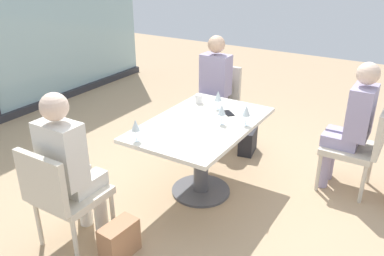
{
  "coord_description": "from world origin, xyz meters",
  "views": [
    {
      "loc": [
        -2.81,
        -1.64,
        2.13
      ],
      "look_at": [
        0.0,
        0.1,
        0.65
      ],
      "focal_mm": 37.1,
      "sensor_mm": 36.0,
      "label": 1
    }
  ],
  "objects": [
    {
      "name": "handbag_2",
      "position": [
        1.0,
        -0.04,
        0.14
      ],
      "size": [
        0.33,
        0.22,
        0.28
      ],
      "primitive_type": "cube",
      "rotation": [
        0.0,
        0.0,
        0.2
      ],
      "color": "#232328",
      "rests_on": "ground_plane"
    },
    {
      "name": "wine_glass_3",
      "position": [
        0.06,
        -0.17,
        0.86
      ],
      "size": [
        0.07,
        0.07,
        0.18
      ],
      "color": "silver",
      "rests_on": "dining_table_main"
    },
    {
      "name": "cell_phone_on_table",
      "position": [
        0.31,
        -0.11,
        0.73
      ],
      "size": [
        0.15,
        0.16,
        0.01
      ],
      "primitive_type": "cube",
      "rotation": [
        0.0,
        0.0,
        -0.69
      ],
      "color": "black",
      "rests_on": "dining_table_main"
    },
    {
      "name": "wine_glass_0",
      "position": [
        0.15,
        -0.36,
        0.86
      ],
      "size": [
        0.07,
        0.07,
        0.18
      ],
      "color": "silver",
      "rests_on": "dining_table_main"
    },
    {
      "name": "handbag_0",
      "position": [
        -1.08,
        0.08,
        0.14
      ],
      "size": [
        0.31,
        0.18,
        0.28
      ],
      "primitive_type": "cube",
      "rotation": [
        0.0,
        0.0,
        -0.08
      ],
      "color": "#A3704C",
      "rests_on": "ground_plane"
    },
    {
      "name": "person_far_right",
      "position": [
        1.1,
        0.49,
        0.7
      ],
      "size": [
        0.39,
        0.34,
        1.26
      ],
      "color": "#9E93B7",
      "rests_on": "ground_plane"
    },
    {
      "name": "ground_plane",
      "position": [
        0.0,
        0.0,
        0.0
      ],
      "size": [
        12.0,
        12.0,
        0.0
      ],
      "primitive_type": "plane",
      "color": "tan"
    },
    {
      "name": "chair_far_right",
      "position": [
        1.21,
        0.49,
        0.5
      ],
      "size": [
        0.5,
        0.46,
        0.87
      ],
      "color": "beige",
      "rests_on": "ground_plane"
    },
    {
      "name": "person_far_left",
      "position": [
        -1.1,
        0.49,
        0.7
      ],
      "size": [
        0.39,
        0.34,
        1.26
      ],
      "color": "silver",
      "rests_on": "ground_plane"
    },
    {
      "name": "coffee_cup",
      "position": [
        0.41,
        0.27,
        0.78
      ],
      "size": [
        0.08,
        0.08,
        0.09
      ],
      "primitive_type": "cylinder",
      "color": "white",
      "rests_on": "dining_table_main"
    },
    {
      "name": "chair_far_left",
      "position": [
        -1.21,
        0.49,
        0.5
      ],
      "size": [
        0.5,
        0.46,
        0.87
      ],
      "color": "beige",
      "rests_on": "ground_plane"
    },
    {
      "name": "dining_table_main",
      "position": [
        0.0,
        0.0,
        0.55
      ],
      "size": [
        1.36,
        0.86,
        0.73
      ],
      "color": "silver",
      "rests_on": "ground_plane"
    },
    {
      "name": "person_front_right",
      "position": [
        0.81,
        -1.13,
        0.7
      ],
      "size": [
        0.34,
        0.39,
        1.26
      ],
      "color": "#9E93B7",
      "rests_on": "ground_plane"
    },
    {
      "name": "wine_glass_1",
      "position": [
        0.36,
        0.03,
        0.86
      ],
      "size": [
        0.07,
        0.07,
        0.18
      ],
      "color": "silver",
      "rests_on": "dining_table_main"
    },
    {
      "name": "wine_glass_2",
      "position": [
        -0.6,
        0.26,
        0.86
      ],
      "size": [
        0.07,
        0.07,
        0.18
      ],
      "color": "silver",
      "rests_on": "dining_table_main"
    },
    {
      "name": "chair_front_right",
      "position": [
        0.81,
        -1.24,
        0.5
      ],
      "size": [
        0.46,
        0.5,
        0.87
      ],
      "color": "beige",
      "rests_on": "ground_plane"
    }
  ]
}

